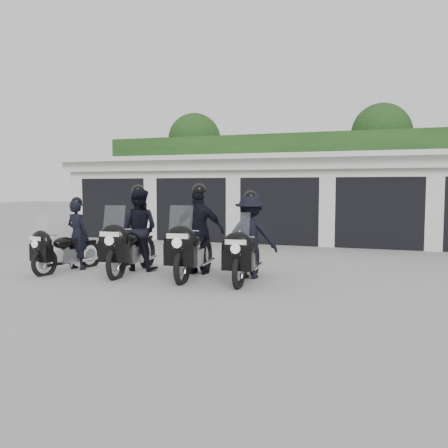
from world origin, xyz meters
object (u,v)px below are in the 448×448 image
(police_bike_b, at_px, (135,234))
(police_bike_d, at_px, (249,241))
(police_bike_c, at_px, (196,236))
(police_bike_a, at_px, (68,241))

(police_bike_b, distance_m, police_bike_d, 2.66)
(police_bike_c, relative_size, police_bike_d, 1.08)
(police_bike_a, distance_m, police_bike_d, 4.15)
(police_bike_a, height_order, police_bike_d, police_bike_d)
(police_bike_d, bearing_deg, police_bike_a, -178.11)
(police_bike_b, xyz_separation_m, police_bike_c, (1.48, 0.03, 0.01))
(police_bike_a, bearing_deg, police_bike_b, 27.42)
(police_bike_c, bearing_deg, police_bike_a, -175.33)
(police_bike_a, height_order, police_bike_b, police_bike_b)
(police_bike_c, distance_m, police_bike_d, 1.18)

